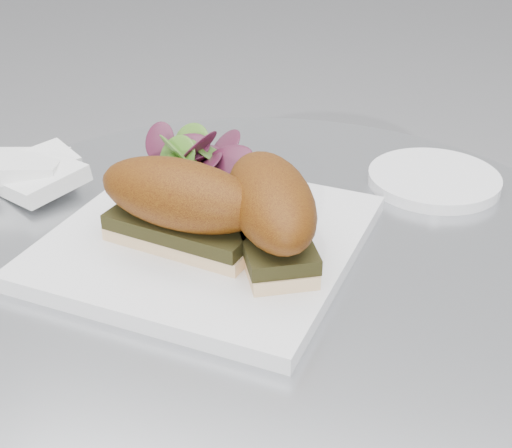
% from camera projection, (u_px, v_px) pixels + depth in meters
% --- Properties ---
extents(table, '(0.70, 0.70, 0.73)m').
position_uv_depth(table, '(259.00, 444.00, 0.78)').
color(table, silver).
rests_on(table, ground).
extents(plate, '(0.31, 0.31, 0.02)m').
position_uv_depth(plate, '(206.00, 240.00, 0.67)').
color(plate, white).
rests_on(plate, table).
extents(sandwich_left, '(0.17, 0.10, 0.08)m').
position_uv_depth(sandwich_left, '(181.00, 203.00, 0.63)').
color(sandwich_left, beige).
rests_on(sandwich_left, plate).
extents(sandwich_right, '(0.13, 0.18, 0.08)m').
position_uv_depth(sandwich_right, '(271.00, 209.00, 0.62)').
color(sandwich_right, beige).
rests_on(sandwich_right, plate).
extents(salad, '(0.12, 0.12, 0.05)m').
position_uv_depth(salad, '(183.00, 167.00, 0.74)').
color(salad, '#4E842B').
rests_on(salad, plate).
extents(napkin, '(0.13, 0.13, 0.02)m').
position_uv_depth(napkin, '(31.00, 179.00, 0.78)').
color(napkin, white).
rests_on(napkin, table).
extents(saucer, '(0.14, 0.14, 0.01)m').
position_uv_depth(saucer, '(434.00, 179.00, 0.79)').
color(saucer, white).
rests_on(saucer, table).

